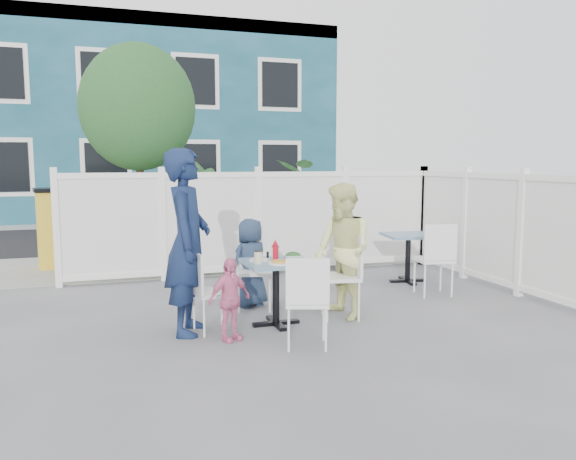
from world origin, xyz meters
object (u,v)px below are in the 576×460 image
object	(u,v)px
main_table	(276,276)
chair_back	(255,263)
chair_right	(348,269)
woman	(343,251)
spare_table	(408,245)
chair_near	(307,295)
utility_cabinet	(60,230)
toddler	(230,300)
chair_left	(206,286)
man	(188,242)
boy	(251,263)

from	to	relation	value
main_table	chair_back	size ratio (longest dim) A/B	0.75
chair_right	woman	xyz separation A→B (m)	(-0.06, 0.02, 0.21)
spare_table	chair_near	size ratio (longest dim) A/B	0.86
chair_near	utility_cabinet	bearing A→B (deg)	134.00
toddler	woman	bearing A→B (deg)	-7.81
spare_table	chair_near	bearing A→B (deg)	-136.02
spare_table	woman	xyz separation A→B (m)	(-1.66, -1.43, 0.21)
utility_cabinet	toddler	world-z (taller)	utility_cabinet
spare_table	chair_right	world-z (taller)	chair_right
spare_table	woman	world-z (taller)	woman
chair_left	woman	size ratio (longest dim) A/B	0.55
utility_cabinet	toddler	size ratio (longest dim) A/B	1.53
chair_right	main_table	bearing A→B (deg)	104.92
chair_near	toddler	xyz separation A→B (m)	(-0.64, 0.46, -0.10)
chair_left	man	bearing A→B (deg)	-112.67
chair_left	woman	bearing A→B (deg)	83.34
spare_table	chair_left	bearing A→B (deg)	-154.90
main_table	chair_near	distance (m)	0.84
utility_cabinet	chair_near	size ratio (longest dim) A/B	1.43
chair_near	chair_back	bearing A→B (deg)	110.80
main_table	woman	distance (m)	0.83
spare_table	toddler	world-z (taller)	toddler
main_table	toddler	xyz separation A→B (m)	(-0.59, -0.37, -0.13)
spare_table	chair_near	distance (m)	3.34
chair_back	toddler	size ratio (longest dim) A/B	1.12
boy	utility_cabinet	bearing A→B (deg)	-76.17
chair_back	chair_left	bearing A→B (deg)	64.51
spare_table	chair_near	world-z (taller)	chair_near
main_table	man	bearing A→B (deg)	178.94
man	boy	xyz separation A→B (m)	(0.87, 0.84, -0.41)
boy	toddler	distance (m)	1.34
chair_right	chair_near	size ratio (longest dim) A/B	1.08
main_table	man	xyz separation A→B (m)	(-0.93, 0.02, 0.40)
utility_cabinet	chair_back	xyz separation A→B (m)	(2.43, -3.49, -0.09)
spare_table	chair_back	xyz separation A→B (m)	(-2.49, -0.69, -0.01)
spare_table	woman	size ratio (longest dim) A/B	0.50
chair_near	toddler	world-z (taller)	chair_near
chair_back	toddler	distance (m)	1.30
utility_cabinet	boy	bearing A→B (deg)	-64.28
chair_near	man	xyz separation A→B (m)	(-0.98, 0.85, 0.43)
utility_cabinet	toddler	distance (m)	5.02
chair_left	spare_table	bearing A→B (deg)	105.79
spare_table	boy	world-z (taller)	boy
utility_cabinet	boy	xyz separation A→B (m)	(2.40, -3.43, -0.09)
chair_right	man	xyz separation A→B (m)	(-1.78, -0.01, 0.39)
spare_table	boy	distance (m)	2.60
toddler	boy	bearing A→B (deg)	42.18
chair_left	toddler	world-z (taller)	chair_left
chair_near	toddler	bearing A→B (deg)	162.02
chair_left	woman	xyz separation A→B (m)	(1.56, 0.07, 0.27)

